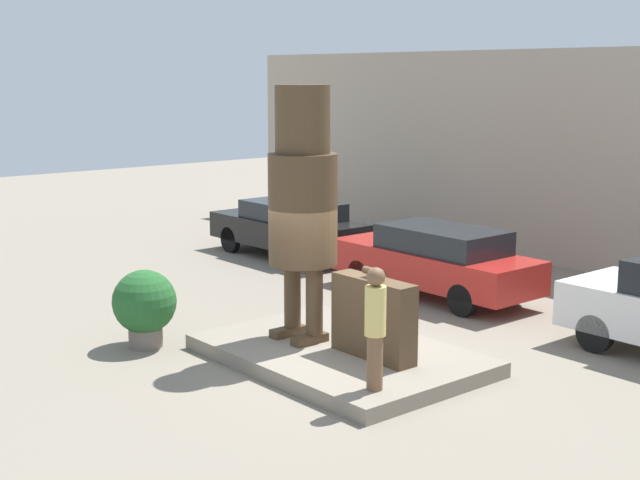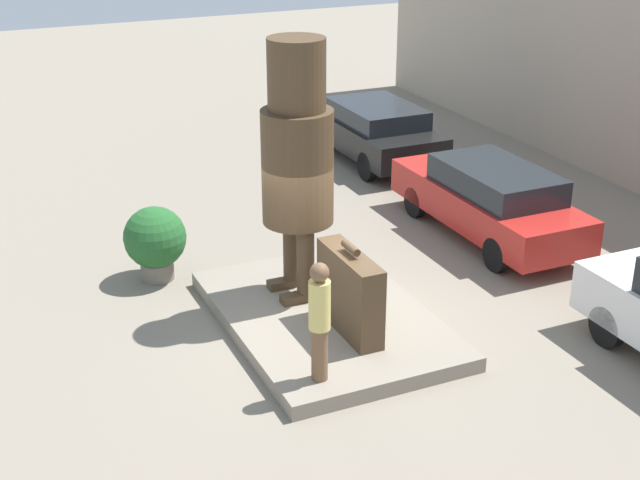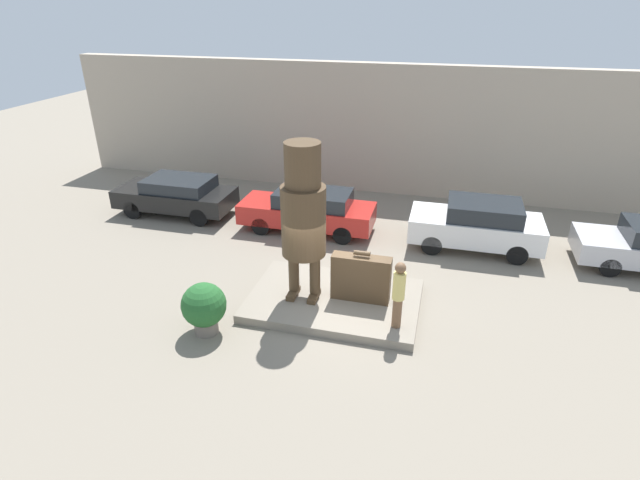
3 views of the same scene
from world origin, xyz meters
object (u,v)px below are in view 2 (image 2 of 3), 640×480
Objects in this scene: parked_car_black at (373,129)px; planter_pot at (155,240)px; giant_suitcase at (350,292)px; tourist at (320,317)px; statue_figure at (297,151)px; parked_car_red at (489,199)px.

parked_car_black is 8.10m from planter_pot.
parked_car_black is at bearing 150.27° from giant_suitcase.
giant_suitcase is 1.52m from tourist.
tourist is 0.40× the size of parked_car_black.
parked_car_black is at bearing 143.66° from statue_figure.
statue_figure reaches higher than giant_suitcase.
planter_pot is (-3.53, -2.12, -0.14)m from giant_suitcase.
parked_car_red is (5.34, -0.20, 0.01)m from parked_car_black.
tourist reaches higher than giant_suitcase.
giant_suitcase is 1.15× the size of planter_pot.
statue_figure is at bearing 143.66° from parked_car_black.
giant_suitcase is at bearing 121.67° from parked_car_red.
planter_pot is (-0.82, -6.52, -0.05)m from parked_car_red.
giant_suitcase is 5.16m from parked_car_red.
statue_figure is 0.95× the size of parked_car_black.
parked_car_black is at bearing -2.17° from parked_car_red.
giant_suitcase is 9.27m from parked_car_black.
planter_pot is at bearing 123.91° from parked_car_black.
statue_figure is 2.39× the size of tourist.
statue_figure is at bearing 163.10° from tourist.
giant_suitcase is (1.51, 0.21, -1.85)m from statue_figure.
tourist reaches higher than parked_car_black.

